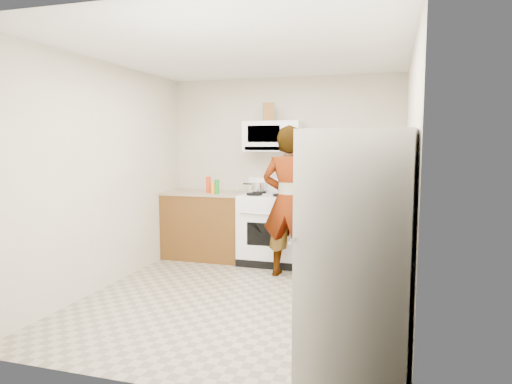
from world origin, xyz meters
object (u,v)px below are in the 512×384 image
at_px(gas_range, 270,227).
at_px(kettle, 324,187).
at_px(person, 289,202).
at_px(saucepan, 259,187).
at_px(microwave, 273,136).
at_px(fridge, 358,258).

distance_m(gas_range, kettle, 0.90).
relative_size(gas_range, person, 0.62).
bearing_deg(saucepan, microwave, -6.63).
xyz_separation_m(microwave, person, (0.38, -0.67, -0.79)).
height_order(microwave, saucepan, microwave).
distance_m(gas_range, saucepan, 0.59).
distance_m(person, kettle, 0.84).
bearing_deg(fridge, microwave, 120.08).
bearing_deg(saucepan, person, -49.95).
xyz_separation_m(gas_range, fridge, (1.35, -2.79, 0.36)).
bearing_deg(saucepan, kettle, 4.98).
distance_m(microwave, person, 1.10).
bearing_deg(fridge, saucepan, 123.20).
relative_size(gas_range, microwave, 1.49).
bearing_deg(person, gas_range, -50.65).
bearing_deg(person, kettle, -106.75).
height_order(gas_range, fridge, fridge).
xyz_separation_m(microwave, fridge, (1.35, -2.92, -0.85)).
distance_m(microwave, fridge, 3.33).
distance_m(person, saucepan, 0.92).
distance_m(microwave, saucepan, 0.72).
xyz_separation_m(person, fridge, (0.98, -2.24, -0.06)).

